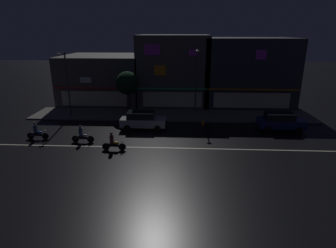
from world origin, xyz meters
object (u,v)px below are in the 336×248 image
object	(u,v)px
streetlamp_west	(66,79)
motorcycle_following	(82,135)
parked_car_near_kerb	(143,120)
motorcycle_opposite_lane	(37,132)
motorcycle_lead	(113,143)
traffic_cone	(203,122)
pedestrian_on_sidewalk	(129,105)
parked_car_trailing	(281,121)
streetlamp_mid	(196,76)

from	to	relation	value
streetlamp_west	motorcycle_following	distance (m)	9.06
parked_car_near_kerb	motorcycle_opposite_lane	size ratio (longest dim) A/B	2.26
motorcycle_lead	traffic_cone	world-z (taller)	motorcycle_lead
streetlamp_west	motorcycle_following	bearing A→B (deg)	-62.05
motorcycle_opposite_lane	parked_car_near_kerb	bearing A→B (deg)	15.74
streetlamp_west	motorcycle_opposite_lane	size ratio (longest dim) A/B	3.60
motorcycle_following	motorcycle_opposite_lane	xyz separation A→B (m)	(-4.19, 0.53, 0.00)
parked_car_near_kerb	motorcycle_lead	distance (m)	5.60
motorcycle_opposite_lane	motorcycle_following	bearing A→B (deg)	-12.09
streetlamp_west	motorcycle_opposite_lane	world-z (taller)	streetlamp_west
pedestrian_on_sidewalk	parked_car_trailing	distance (m)	16.30
streetlamp_mid	motorcycle_lead	distance (m)	13.11
streetlamp_mid	motorcycle_following	xyz separation A→B (m)	(-9.89, -9.03, -3.68)
pedestrian_on_sidewalk	parked_car_near_kerb	bearing A→B (deg)	-118.51
parked_car_near_kerb	motorcycle_following	size ratio (longest dim) A/B	2.26
streetlamp_west	motorcycle_following	xyz separation A→B (m)	(3.91, -7.36, -3.57)
streetlamp_west	motorcycle_opposite_lane	distance (m)	7.71
streetlamp_mid	motorcycle_opposite_lane	distance (m)	16.85
streetlamp_mid	traffic_cone	bearing A→B (deg)	-79.55
parked_car_near_kerb	motorcycle_opposite_lane	world-z (taller)	parked_car_near_kerb
traffic_cone	streetlamp_west	bearing A→B (deg)	172.52
streetlamp_mid	parked_car_near_kerb	size ratio (longest dim) A/B	1.64
pedestrian_on_sidewalk	motorcycle_opposite_lane	xyz separation A→B (m)	(-6.45, -8.62, -0.34)
motorcycle_following	motorcycle_lead	bearing A→B (deg)	-28.69
motorcycle_following	traffic_cone	world-z (taller)	motorcycle_following
streetlamp_west	parked_car_near_kerb	bearing A→B (deg)	-22.41
pedestrian_on_sidewalk	motorcycle_opposite_lane	distance (m)	10.77
streetlamp_west	motorcycle_opposite_lane	xyz separation A→B (m)	(-0.28, -6.83, -3.57)
motorcycle_following	traffic_cone	bearing A→B (deg)	25.37
motorcycle_opposite_lane	streetlamp_mid	bearing A→B (deg)	26.28
motorcycle_following	traffic_cone	xyz separation A→B (m)	(10.55, 5.46, -0.36)
pedestrian_on_sidewalk	motorcycle_lead	bearing A→B (deg)	-138.51
streetlamp_west	motorcycle_lead	distance (m)	11.81
motorcycle_lead	motorcycle_following	world-z (taller)	same
parked_car_near_kerb	motorcycle_opposite_lane	distance (m)	9.42
motorcycle_opposite_lane	parked_car_trailing	bearing A→B (deg)	4.44
motorcycle_lead	motorcycle_opposite_lane	size ratio (longest dim) A/B	1.00
streetlamp_west	motorcycle_following	world-z (taller)	streetlamp_west
traffic_cone	parked_car_trailing	bearing A→B (deg)	-10.58
parked_car_near_kerb	parked_car_trailing	size ratio (longest dim) A/B	1.00
pedestrian_on_sidewalk	parked_car_near_kerb	xyz separation A→B (m)	(2.36, -5.31, -0.11)
parked_car_trailing	motorcycle_opposite_lane	size ratio (longest dim) A/B	2.26
motorcycle_lead	motorcycle_opposite_lane	xyz separation A→B (m)	(-7.20, 2.05, 0.00)
parked_car_trailing	traffic_cone	world-z (taller)	parked_car_trailing
pedestrian_on_sidewalk	parked_car_near_kerb	size ratio (longest dim) A/B	0.42
streetlamp_mid	traffic_cone	distance (m)	5.42
streetlamp_mid	streetlamp_west	bearing A→B (deg)	-173.12
pedestrian_on_sidewalk	parked_car_near_kerb	world-z (taller)	pedestrian_on_sidewalk
motorcycle_lead	traffic_cone	xyz separation A→B (m)	(7.53, 6.98, -0.36)
pedestrian_on_sidewalk	parked_car_trailing	bearing A→B (deg)	-70.51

